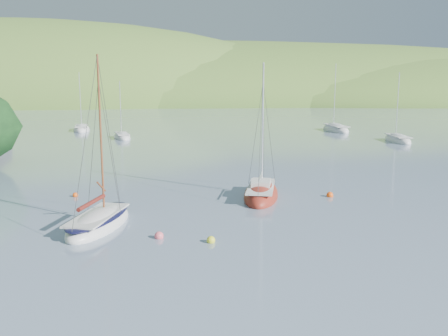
{
  "coord_description": "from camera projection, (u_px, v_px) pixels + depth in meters",
  "views": [
    {
      "loc": [
        -0.52,
        -23.53,
        8.44
      ],
      "look_at": [
        1.67,
        8.0,
        2.71
      ],
      "focal_mm": 40.0,
      "sensor_mm": 36.0,
      "label": 1
    }
  ],
  "objects": [
    {
      "name": "distant_sloop_b",
      "position": [
        336.0,
        130.0,
        79.94
      ],
      "size": [
        3.6,
        8.36,
        11.6
      ],
      "rotation": [
        0.0,
        0.0,
        0.09
      ],
      "color": "white",
      "rests_on": "ground"
    },
    {
      "name": "ground",
      "position": [
        202.0,
        251.0,
        24.64
      ],
      "size": [
        700.0,
        700.0,
        0.0
      ],
      "primitive_type": "plane",
      "color": "slate",
      "rests_on": "ground"
    },
    {
      "name": "daysailer_white",
      "position": [
        99.0,
        223.0,
        28.67
      ],
      "size": [
        4.04,
        7.2,
        10.46
      ],
      "rotation": [
        0.0,
        0.0,
        -0.24
      ],
      "color": "white",
      "rests_on": "ground"
    },
    {
      "name": "distant_sloop_c",
      "position": [
        82.0,
        130.0,
        80.42
      ],
      "size": [
        3.71,
        7.43,
        10.14
      ],
      "rotation": [
        0.0,
        0.0,
        0.18
      ],
      "color": "white",
      "rests_on": "ground"
    },
    {
      "name": "mooring_buoys",
      "position": [
        215.0,
        215.0,
        30.65
      ],
      "size": [
        18.72,
        11.2,
        0.49
      ],
      "color": "yellow",
      "rests_on": "ground"
    },
    {
      "name": "distant_sloop_a",
      "position": [
        122.0,
        137.0,
        70.36
      ],
      "size": [
        3.62,
        6.44,
        8.7
      ],
      "rotation": [
        0.0,
        0.0,
        0.26
      ],
      "color": "white",
      "rests_on": "ground"
    },
    {
      "name": "sloop_red",
      "position": [
        261.0,
        194.0,
        35.68
      ],
      "size": [
        3.77,
        7.32,
        10.32
      ],
      "rotation": [
        0.0,
        0.0,
        -0.21
      ],
      "color": "maroon",
      "rests_on": "ground"
    },
    {
      "name": "distant_sloop_d",
      "position": [
        398.0,
        140.0,
        66.77
      ],
      "size": [
        2.76,
        7.08,
        9.97
      ],
      "rotation": [
        0.0,
        0.0,
        -0.04
      ],
      "color": "white",
      "rests_on": "ground"
    },
    {
      "name": "shoreline_hills",
      "position": [
        166.0,
        100.0,
        193.23
      ],
      "size": [
        690.0,
        135.0,
        56.0
      ],
      "color": "#456E2A",
      "rests_on": "ground"
    }
  ]
}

